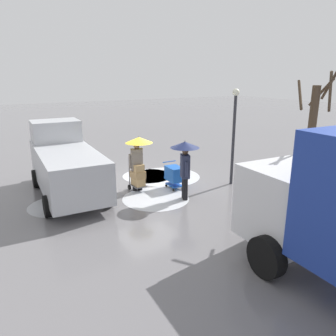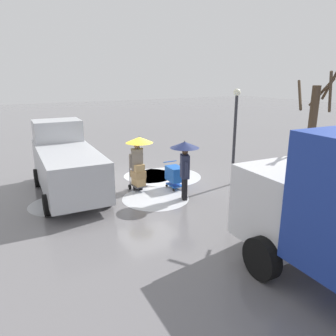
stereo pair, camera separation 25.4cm
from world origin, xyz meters
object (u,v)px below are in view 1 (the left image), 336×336
Objects in this scene: shopping_cart_vendor at (174,174)px; pedestrian_pink_side at (185,156)px; pedestrian_black_side at (138,151)px; cargo_van_parked_right at (66,164)px; bare_tree_near at (310,147)px; hand_dolly_boxes at (138,176)px; street_lamp at (234,127)px.

pedestrian_pink_side is (0.25, 1.15, 1.02)m from shopping_cart_vendor.
pedestrian_pink_side is at bearing 123.40° from pedestrian_black_side.
bare_tree_near is at bearing 136.85° from cargo_van_parked_right.
hand_dolly_boxes is 0.28× the size of bare_tree_near.
shopping_cart_vendor is 0.77× the size of hand_dolly_boxes.
hand_dolly_boxes is at bearing 39.71° from pedestrian_black_side.
hand_dolly_boxes is 0.61× the size of pedestrian_black_side.
street_lamp is at bearing -170.01° from pedestrian_pink_side.
cargo_van_parked_right is at bearing -21.32° from pedestrian_black_side.
cargo_van_parked_right reaches higher than shopping_cart_vendor.
pedestrian_black_side is 3.93m from street_lamp.
shopping_cart_vendor is at bearing 159.15° from cargo_van_parked_right.
hand_dolly_boxes is 0.98m from pedestrian_black_side.
pedestrian_black_side is at bearing -56.60° from pedestrian_pink_side.
pedestrian_black_side is 0.56× the size of street_lamp.
bare_tree_near reaches higher than hand_dolly_boxes.
cargo_van_parked_right is at bearing -20.85° from shopping_cart_vendor.
shopping_cart_vendor is 3.03m from street_lamp.
street_lamp reaches higher than pedestrian_black_side.
street_lamp reaches higher than hand_dolly_boxes.
bare_tree_near is (-6.12, 5.74, 1.08)m from cargo_van_parked_right.
hand_dolly_boxes is 2.18m from pedestrian_pink_side.
bare_tree_near reaches higher than cargo_van_parked_right.
street_lamp is at bearing 163.00° from hand_dolly_boxes.
cargo_van_parked_right is at bearing -43.15° from bare_tree_near.
cargo_van_parked_right is 4.46m from pedestrian_pink_side.
street_lamp reaches higher than shopping_cart_vendor.
hand_dolly_boxes is at bearing -52.19° from bare_tree_near.
bare_tree_near is (-3.60, 4.75, 0.67)m from pedestrian_black_side.
pedestrian_black_side is at bearing -52.83° from bare_tree_near.
pedestrian_pink_side is at bearing 9.99° from street_lamp.
pedestrian_black_side is at bearing -17.82° from street_lamp.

